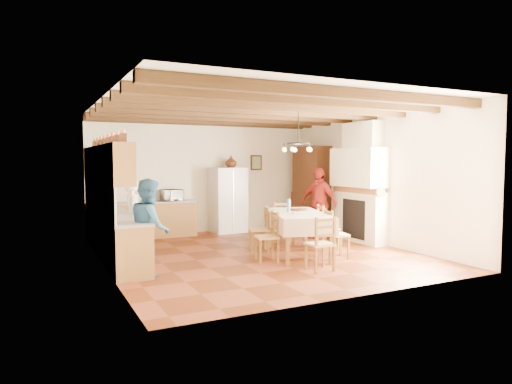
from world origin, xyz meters
TOP-DOWN VIEW (x-y plane):
  - floor at (0.00, 0.00)m, footprint 6.00×6.50m
  - ceiling at (0.00, 0.00)m, footprint 6.00×6.50m
  - wall_back at (0.00, 3.26)m, footprint 6.00×0.02m
  - wall_front at (0.00, -3.26)m, footprint 6.00×0.02m
  - wall_left at (-3.01, 0.00)m, footprint 0.02×6.50m
  - wall_right at (3.01, 0.00)m, footprint 0.02×6.50m
  - ceiling_beams at (0.00, 0.00)m, footprint 6.00×6.30m
  - lower_cabinets_left at (-2.70, 1.05)m, footprint 0.60×4.30m
  - lower_cabinets_back at (-1.55, 2.95)m, footprint 2.30×0.60m
  - countertop_left at (-2.70, 1.05)m, footprint 0.62×4.30m
  - countertop_back at (-1.55, 2.95)m, footprint 2.34×0.62m
  - backsplash_left at (-2.98, 1.05)m, footprint 0.03×4.30m
  - backsplash_back at (-1.55, 3.23)m, footprint 2.30×0.03m
  - upper_cabinets at (-2.83, 1.05)m, footprint 0.35×4.20m
  - fireplace at (2.72, 0.20)m, footprint 0.56×1.60m
  - wall_picture at (1.55, 3.23)m, footprint 0.34×0.03m
  - refrigerator at (0.55, 2.91)m, footprint 0.89×0.74m
  - hutch at (2.75, 2.25)m, footprint 0.56×1.28m
  - dining_table at (0.66, -0.45)m, footprint 1.56×2.20m
  - chandelier at (0.66, -0.45)m, footprint 0.47×0.47m
  - chair_left_near at (-0.15, -0.67)m, footprint 0.48×0.49m
  - chair_left_far at (0.13, 0.23)m, footprint 0.51×0.52m
  - chair_right_near at (1.21, -1.03)m, footprint 0.48×0.50m
  - chair_right_far at (1.57, -0.24)m, footprint 0.50×0.51m
  - chair_end_near at (0.34, -1.73)m, footprint 0.44×0.42m
  - chair_end_far at (1.02, 0.71)m, footprint 0.51×0.50m
  - person_man at (-2.38, 0.64)m, footprint 0.48×0.64m
  - person_woman_blue at (-2.38, -0.70)m, footprint 0.70×0.85m
  - person_woman_red at (2.17, 1.02)m, footprint 0.75×1.10m
  - microwave at (-0.96, 2.95)m, footprint 0.55×0.41m
  - fridge_vase at (0.64, 2.91)m, footprint 0.33×0.33m

SIDE VIEW (x-z plane):
  - floor at x=0.00m, z-range -0.02..0.00m
  - lower_cabinets_left at x=-2.70m, z-range 0.00..0.86m
  - lower_cabinets_back at x=-1.55m, z-range 0.00..0.86m
  - chair_left_near at x=-0.15m, z-range 0.00..0.96m
  - chair_left_far at x=0.13m, z-range 0.00..0.96m
  - chair_right_near at x=1.21m, z-range 0.00..0.96m
  - chair_right_far at x=1.57m, z-range 0.00..0.96m
  - chair_end_near at x=0.34m, z-range 0.00..0.96m
  - chair_end_far at x=1.02m, z-range 0.00..0.96m
  - dining_table at x=0.66m, z-range 0.35..1.22m
  - person_man at x=-2.38m, z-range 0.00..1.59m
  - person_woman_blue at x=-2.38m, z-range 0.00..1.62m
  - refrigerator at x=0.55m, z-range 0.00..1.72m
  - person_woman_red at x=2.17m, z-range 0.00..1.74m
  - countertop_left at x=-2.70m, z-range 0.86..0.90m
  - countertop_back at x=-1.55m, z-range 0.86..0.90m
  - microwave at x=-0.96m, z-range 0.90..1.18m
  - hutch at x=2.75m, z-range 0.00..2.29m
  - backsplash_left at x=-2.98m, z-range 0.90..1.50m
  - backsplash_back at x=-1.55m, z-range 0.90..1.50m
  - fireplace at x=2.72m, z-range 0.00..2.80m
  - wall_back at x=0.00m, z-range 0.00..3.00m
  - wall_front at x=0.00m, z-range 0.00..3.00m
  - wall_left at x=-3.01m, z-range 0.00..3.00m
  - wall_right at x=3.01m, z-range 0.00..3.00m
  - upper_cabinets at x=-2.83m, z-range 1.50..2.20m
  - wall_picture at x=1.55m, z-range 1.64..2.06m
  - fridge_vase at x=0.64m, z-range 1.72..2.04m
  - chandelier at x=0.66m, z-range 2.23..2.27m
  - ceiling_beams at x=0.00m, z-range 2.83..2.99m
  - ceiling at x=0.00m, z-range 3.00..3.02m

